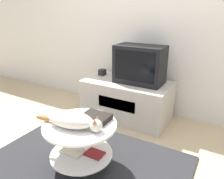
{
  "coord_description": "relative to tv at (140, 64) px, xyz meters",
  "views": [
    {
      "loc": [
        1.02,
        -1.31,
        1.33
      ],
      "look_at": [
        0.0,
        0.45,
        0.58
      ],
      "focal_mm": 35.0,
      "sensor_mm": 36.0,
      "label": 1
    }
  ],
  "objects": [
    {
      "name": "wall_back",
      "position": [
        -0.04,
        0.34,
        0.59
      ],
      "size": [
        8.0,
        0.05,
        2.6
      ],
      "color": "silver",
      "rests_on": "ground_plane"
    },
    {
      "name": "tv_stand",
      "position": [
        -0.14,
        -0.03,
        -0.47
      ],
      "size": [
        1.07,
        0.58,
        0.49
      ],
      "color": "beige",
      "rests_on": "ground_plane"
    },
    {
      "name": "speaker",
      "position": [
        -0.55,
        0.04,
        -0.18
      ],
      "size": [
        0.08,
        0.08,
        0.08
      ],
      "color": "black",
      "rests_on": "tv_stand"
    },
    {
      "name": "coffee_table",
      "position": [
        -0.04,
        -1.11,
        -0.42
      ],
      "size": [
        0.61,
        0.61,
        0.43
      ],
      "color": "#B2B2B7",
      "rests_on": "rug"
    },
    {
      "name": "ground_plane",
      "position": [
        -0.04,
        -1.04,
        -0.71
      ],
      "size": [
        12.0,
        12.0,
        0.0
      ],
      "primitive_type": "plane",
      "color": "tan"
    },
    {
      "name": "rug",
      "position": [
        -0.04,
        -1.04,
        -0.7
      ],
      "size": [
        1.75,
        1.16,
        0.02
      ],
      "color": "#28282B",
      "rests_on": "ground_plane"
    },
    {
      "name": "cat",
      "position": [
        -0.06,
        -1.17,
        -0.21
      ],
      "size": [
        0.6,
        0.25,
        0.13
      ],
      "rotation": [
        0.0,
        0.0,
        0.17
      ],
      "color": "silver",
      "rests_on": "coffee_table"
    },
    {
      "name": "dvd_box",
      "position": [
        0.03,
        -0.98,
        -0.24
      ],
      "size": [
        0.23,
        0.17,
        0.05
      ],
      "color": "black",
      "rests_on": "coffee_table"
    },
    {
      "name": "tv",
      "position": [
        0.0,
        0.0,
        0.0
      ],
      "size": [
        0.57,
        0.32,
        0.45
      ],
      "color": "black",
      "rests_on": "tv_stand"
    }
  ]
}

